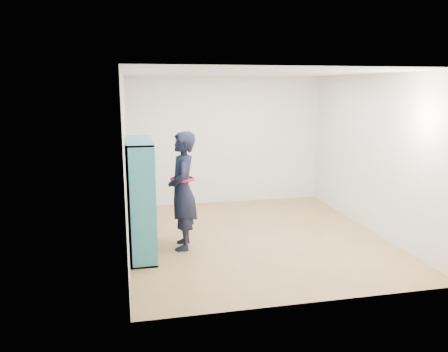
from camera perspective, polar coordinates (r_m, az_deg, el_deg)
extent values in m
plane|color=olive|center=(7.17, 4.15, -7.92)|extent=(4.50, 4.50, 0.00)
plane|color=white|center=(6.76, 4.48, 13.32)|extent=(4.50, 4.50, 0.00)
cube|color=silver|center=(6.57, -12.67, 1.74)|extent=(0.02, 4.50, 2.60)
cube|color=silver|center=(7.65, 18.84, 2.77)|extent=(0.02, 4.50, 2.60)
cube|color=silver|center=(9.01, 0.25, 4.64)|extent=(4.00, 0.02, 2.60)
cube|color=silver|center=(4.77, 11.96, -1.91)|extent=(4.00, 0.02, 2.60)
cube|color=teal|center=(5.81, -10.61, -4.21)|extent=(0.36, 0.03, 1.66)
cube|color=teal|center=(6.99, -10.92, -1.51)|extent=(0.36, 0.03, 1.66)
cube|color=teal|center=(6.65, -10.51, -9.59)|extent=(0.36, 1.25, 0.03)
cube|color=teal|center=(6.25, -11.06, 4.56)|extent=(0.36, 1.25, 0.03)
cube|color=teal|center=(6.40, -12.29, -2.80)|extent=(0.03, 1.25, 1.66)
cube|color=teal|center=(6.20, -10.73, -3.18)|extent=(0.34, 0.03, 1.61)
cube|color=teal|center=(6.59, -10.83, -2.31)|extent=(0.34, 0.03, 1.61)
cube|color=teal|center=(6.51, -10.64, -6.17)|extent=(0.34, 1.20, 0.03)
cube|color=teal|center=(6.40, -10.78, -2.74)|extent=(0.34, 1.20, 0.03)
cube|color=teal|center=(6.31, -10.92, 0.81)|extent=(0.34, 1.20, 0.03)
cube|color=beige|center=(6.24, -10.21, -10.32)|extent=(0.23, 0.15, 0.09)
cube|color=black|center=(6.03, -10.26, -6.26)|extent=(0.19, 0.17, 0.24)
cube|color=maroon|center=(5.92, -10.40, -2.45)|extent=(0.19, 0.17, 0.26)
cube|color=silver|center=(5.91, -10.63, 0.50)|extent=(0.23, 0.15, 0.06)
cube|color=navy|center=(6.54, -10.26, -8.58)|extent=(0.19, 0.17, 0.24)
cube|color=brown|center=(6.40, -10.40, -4.93)|extent=(0.19, 0.17, 0.30)
cube|color=#BFB28C|center=(6.38, -10.60, -2.38)|extent=(0.23, 0.15, 0.06)
cube|color=#26594C|center=(6.22, -10.67, 2.11)|extent=(0.19, 0.17, 0.28)
cube|color=beige|center=(6.91, -10.39, -7.27)|extent=(0.19, 0.17, 0.29)
cube|color=black|center=(6.87, -10.59, -4.73)|extent=(0.23, 0.15, 0.09)
cube|color=maroon|center=(6.70, -10.63, -0.98)|extent=(0.19, 0.17, 0.23)
cube|color=silver|center=(6.62, -10.76, 2.36)|extent=(0.19, 0.17, 0.21)
imported|color=black|center=(6.49, -5.44, -1.94)|extent=(0.50, 0.69, 1.76)
torus|color=#B10D49|center=(6.45, -5.47, -0.39)|extent=(0.41, 0.41, 0.04)
cube|color=silver|center=(6.54, -6.79, -0.80)|extent=(0.01, 0.11, 0.13)
cube|color=black|center=(6.54, -6.79, -0.80)|extent=(0.01, 0.10, 0.13)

